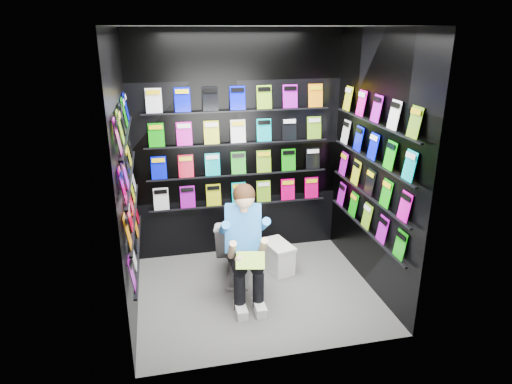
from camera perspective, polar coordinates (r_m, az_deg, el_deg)
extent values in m
plane|color=#5A5A58|center=(4.85, 0.10, -12.41)|extent=(2.40, 2.40, 0.00)
plane|color=white|center=(4.10, 0.12, 20.04)|extent=(2.40, 2.40, 0.00)
cube|color=black|center=(5.24, -2.29, 5.63)|extent=(2.40, 0.04, 2.60)
cube|color=black|center=(3.38, 3.81, -2.55)|extent=(2.40, 0.04, 2.60)
cube|color=black|center=(4.21, -16.04, 1.26)|extent=(0.04, 2.00, 2.60)
cube|color=black|center=(4.69, 14.58, 3.30)|extent=(0.04, 2.00, 2.60)
imported|color=white|center=(4.95, -2.44, -6.77)|extent=(0.57, 0.82, 0.73)
cube|color=white|center=(5.18, 2.76, -8.23)|extent=(0.31, 0.44, 0.30)
cube|color=white|center=(5.10, 2.79, -6.60)|extent=(0.34, 0.46, 0.03)
cube|color=green|center=(4.22, -0.71, -8.54)|extent=(0.29, 0.21, 0.11)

